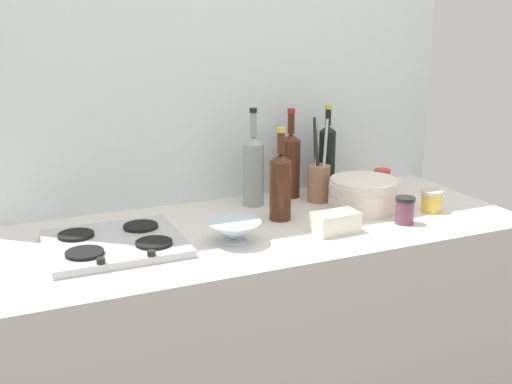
# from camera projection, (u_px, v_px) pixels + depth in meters

# --- Properties ---
(counter_block) EXTENTS (1.80, 0.70, 0.90)m
(counter_block) POSITION_uv_depth(u_px,v_px,m) (256.00, 348.00, 2.20)
(counter_block) COLOR silver
(counter_block) RESTS_ON ground
(backsplash_panel) EXTENTS (1.90, 0.06, 2.56)m
(backsplash_panel) POSITION_uv_depth(u_px,v_px,m) (214.00, 98.00, 2.31)
(backsplash_panel) COLOR silver
(backsplash_panel) RESTS_ON ground
(stovetop_hob) EXTENTS (0.40, 0.36, 0.04)m
(stovetop_hob) POSITION_uv_depth(u_px,v_px,m) (115.00, 244.00, 1.89)
(stovetop_hob) COLOR #B2B2B7
(stovetop_hob) RESTS_ON counter_block
(plate_stack) EXTENTS (0.25, 0.25, 0.11)m
(plate_stack) POSITION_uv_depth(u_px,v_px,m) (363.00, 194.00, 2.24)
(plate_stack) COLOR silver
(plate_stack) RESTS_ON counter_block
(wine_bottle_leftmost) EXTENTS (0.08, 0.08, 0.36)m
(wine_bottle_leftmost) POSITION_uv_depth(u_px,v_px,m) (253.00, 169.00, 2.28)
(wine_bottle_leftmost) COLOR gray
(wine_bottle_leftmost) RESTS_ON counter_block
(wine_bottle_mid_left) EXTENTS (0.07, 0.07, 0.32)m
(wine_bottle_mid_left) POSITION_uv_depth(u_px,v_px,m) (280.00, 185.00, 2.12)
(wine_bottle_mid_left) COLOR #472314
(wine_bottle_mid_left) RESTS_ON counter_block
(wine_bottle_mid_right) EXTENTS (0.06, 0.06, 0.34)m
(wine_bottle_mid_right) POSITION_uv_depth(u_px,v_px,m) (327.00, 158.00, 2.43)
(wine_bottle_mid_right) COLOR black
(wine_bottle_mid_right) RESTS_ON counter_block
(wine_bottle_rightmost) EXTENTS (0.07, 0.07, 0.34)m
(wine_bottle_rightmost) POSITION_uv_depth(u_px,v_px,m) (290.00, 163.00, 2.38)
(wine_bottle_rightmost) COLOR #472314
(wine_bottle_rightmost) RESTS_ON counter_block
(mixing_bowl) EXTENTS (0.17, 0.17, 0.07)m
(mixing_bowl) POSITION_uv_depth(u_px,v_px,m) (234.00, 231.00, 1.92)
(mixing_bowl) COLOR silver
(mixing_bowl) RESTS_ON counter_block
(butter_dish) EXTENTS (0.15, 0.09, 0.07)m
(butter_dish) POSITION_uv_depth(u_px,v_px,m) (335.00, 222.00, 2.02)
(butter_dish) COLOR silver
(butter_dish) RESTS_ON counter_block
(utensil_crock) EXTENTS (0.08, 0.08, 0.32)m
(utensil_crock) POSITION_uv_depth(u_px,v_px,m) (319.00, 180.00, 2.34)
(utensil_crock) COLOR #996B4C
(utensil_crock) RESTS_ON counter_block
(condiment_jar_front) EXTENTS (0.06, 0.06, 0.09)m
(condiment_jar_front) POSITION_uv_depth(u_px,v_px,m) (382.00, 180.00, 2.49)
(condiment_jar_front) COLOR #C64C2D
(condiment_jar_front) RESTS_ON counter_block
(condiment_jar_rear) EXTENTS (0.08, 0.08, 0.08)m
(condiment_jar_rear) POSITION_uv_depth(u_px,v_px,m) (432.00, 201.00, 2.23)
(condiment_jar_rear) COLOR gold
(condiment_jar_rear) RESTS_ON counter_block
(condiment_jar_spare) EXTENTS (0.07, 0.07, 0.09)m
(condiment_jar_spare) POSITION_uv_depth(u_px,v_px,m) (405.00, 210.00, 2.10)
(condiment_jar_spare) COLOR #66384C
(condiment_jar_spare) RESTS_ON counter_block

